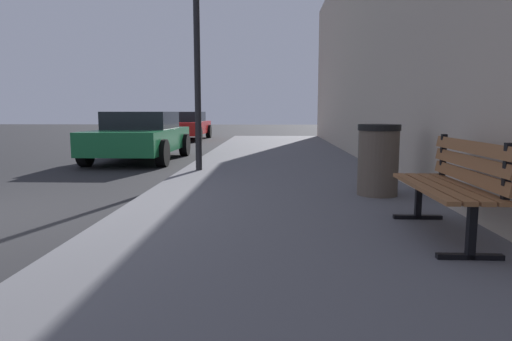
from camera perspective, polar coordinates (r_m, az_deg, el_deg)
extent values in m
cube|color=#5B5B60|center=(4.93, 4.64, -6.45)|extent=(4.00, 32.00, 0.15)
cube|color=brown|center=(4.24, 20.42, -1.97)|extent=(0.13, 1.53, 0.04)
cube|color=brown|center=(4.27, 22.02, -1.96)|extent=(0.13, 1.53, 0.04)
cube|color=brown|center=(4.32, 23.59, -1.95)|extent=(0.13, 1.53, 0.04)
cube|color=brown|center=(4.36, 25.13, -1.94)|extent=(0.13, 1.53, 0.04)
cube|color=brown|center=(4.36, 25.60, -0.65)|extent=(0.07, 1.52, 0.11)
cube|color=brown|center=(4.35, 25.69, 1.05)|extent=(0.07, 1.52, 0.11)
cube|color=brown|center=(4.34, 25.79, 2.76)|extent=(0.07, 1.52, 0.11)
cube|color=black|center=(3.75, 25.96, -6.95)|extent=(0.06, 0.06, 0.45)
cube|color=black|center=(3.81, 25.78, -9.94)|extent=(0.50, 0.07, 0.04)
cube|color=black|center=(3.77, 29.57, -0.22)|extent=(0.05, 0.05, 0.44)
cube|color=black|center=(4.93, 20.16, -3.32)|extent=(0.06, 0.06, 0.45)
cube|color=black|center=(4.97, 20.05, -5.64)|extent=(0.50, 0.07, 0.04)
cube|color=black|center=(4.95, 22.94, 1.79)|extent=(0.05, 0.05, 0.44)
cylinder|color=brown|center=(6.17, 15.43, 0.95)|extent=(0.53, 0.53, 0.87)
cylinder|color=black|center=(6.14, 15.58, 5.36)|extent=(0.56, 0.56, 0.08)
cylinder|color=black|center=(8.61, -7.55, 12.33)|extent=(0.12, 0.12, 3.68)
cube|color=#196638|center=(11.95, -14.69, 3.85)|extent=(1.81, 4.06, 0.55)
cube|color=black|center=(12.12, -14.49, 6.27)|extent=(1.60, 1.83, 0.45)
cylinder|color=black|center=(10.47, -11.95, 2.21)|extent=(0.22, 0.64, 0.64)
cylinder|color=black|center=(11.06, -21.11, 2.14)|extent=(0.22, 0.64, 0.64)
cylinder|color=black|center=(13.00, -9.17, 3.29)|extent=(0.22, 0.64, 0.64)
cylinder|color=black|center=(13.47, -16.77, 3.21)|extent=(0.22, 0.64, 0.64)
cube|color=red|center=(20.63, -9.15, 5.46)|extent=(1.78, 4.51, 0.55)
cube|color=black|center=(20.84, -9.06, 6.85)|extent=(1.57, 2.03, 0.45)
cylinder|color=black|center=(19.06, -7.35, 4.65)|extent=(0.22, 0.64, 0.64)
cylinder|color=black|center=(19.43, -12.55, 4.59)|extent=(0.22, 0.64, 0.64)
cylinder|color=black|center=(21.91, -6.11, 5.04)|extent=(0.22, 0.64, 0.64)
cylinder|color=black|center=(22.24, -10.66, 4.99)|extent=(0.22, 0.64, 0.64)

